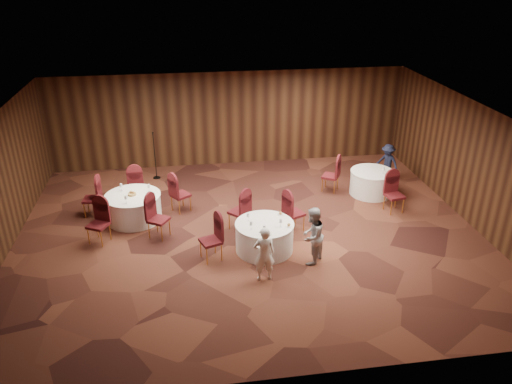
{
  "coord_description": "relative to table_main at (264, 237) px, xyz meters",
  "views": [
    {
      "loc": [
        -1.52,
        -11.27,
        6.62
      ],
      "look_at": [
        0.2,
        0.2,
        1.1
      ],
      "focal_mm": 35.0,
      "sensor_mm": 36.0,
      "label": 1
    }
  ],
  "objects": [
    {
      "name": "tabletop_main",
      "position": [
        0.11,
        -0.15,
        0.46
      ],
      "size": [
        1.04,
        1.07,
        0.22
      ],
      "color": "silver",
      "rests_on": "table_main"
    },
    {
      "name": "room_shell",
      "position": [
        -0.25,
        0.84,
        1.59
      ],
      "size": [
        12.0,
        12.0,
        12.0
      ],
      "color": "silver",
      "rests_on": "ground"
    },
    {
      "name": "man_c",
      "position": [
        4.6,
        3.65,
        0.23
      ],
      "size": [
        0.83,
        0.9,
        1.21
      ],
      "primitive_type": "imported",
      "rotation": [
        0.0,
        0.0,
        5.36
      ],
      "color": "black",
      "rests_on": "ground"
    },
    {
      "name": "table_main",
      "position": [
        0.0,
        0.0,
        0.0
      ],
      "size": [
        1.44,
        1.44,
        0.74
      ],
      "color": "white",
      "rests_on": "ground"
    },
    {
      "name": "tabletop_right",
      "position": [
        3.99,
        2.49,
        0.52
      ],
      "size": [
        0.08,
        0.08,
        0.22
      ],
      "color": "silver",
      "rests_on": "table_right"
    },
    {
      "name": "table_left",
      "position": [
        -3.29,
        2.09,
        0.0
      ],
      "size": [
        1.52,
        1.52,
        0.74
      ],
      "color": "white",
      "rests_on": "ground"
    },
    {
      "name": "mic_stand",
      "position": [
        -2.78,
        4.89,
        0.07
      ],
      "size": [
        0.24,
        0.24,
        1.56
      ],
      "color": "black",
      "rests_on": "ground"
    },
    {
      "name": "chairs_main",
      "position": [
        -0.29,
        0.61,
        0.12
      ],
      "size": [
        2.94,
        2.08,
        1.0
      ],
      "color": "#390C0B",
      "rests_on": "ground"
    },
    {
      "name": "woman_b",
      "position": [
        1.01,
        -0.7,
        0.34
      ],
      "size": [
        0.86,
        0.88,
        1.43
      ],
      "primitive_type": "imported",
      "rotation": [
        0.0,
        0.0,
        4.03
      ],
      "color": "#A4A4A9",
      "rests_on": "ground"
    },
    {
      "name": "chairs_right",
      "position": [
        3.26,
        2.29,
        0.12
      ],
      "size": [
        2.05,
        2.27,
        1.0
      ],
      "color": "#390C0B",
      "rests_on": "ground"
    },
    {
      "name": "woman_a",
      "position": [
        -0.21,
        -1.23,
        0.29
      ],
      "size": [
        0.49,
        0.33,
        1.33
      ],
      "primitive_type": "imported",
      "rotation": [
        0.0,
        0.0,
        3.17
      ],
      "color": "white",
      "rests_on": "ground"
    },
    {
      "name": "ground",
      "position": [
        -0.25,
        0.84,
        -0.38
      ],
      "size": [
        12.0,
        12.0,
        0.0
      ],
      "primitive_type": "plane",
      "color": "black",
      "rests_on": "ground"
    },
    {
      "name": "tabletop_left",
      "position": [
        -3.29,
        2.09,
        0.45
      ],
      "size": [
        0.83,
        0.87,
        0.22
      ],
      "color": "silver",
      "rests_on": "table_left"
    },
    {
      "name": "chairs_left",
      "position": [
        -3.28,
        2.06,
        0.12
      ],
      "size": [
        3.09,
        2.95,
        1.0
      ],
      "color": "#390C0B",
      "rests_on": "ground"
    },
    {
      "name": "table_right",
      "position": [
        3.75,
        2.71,
        0.0
      ],
      "size": [
        1.31,
        1.31,
        0.74
      ],
      "color": "white",
      "rests_on": "ground"
    }
  ]
}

